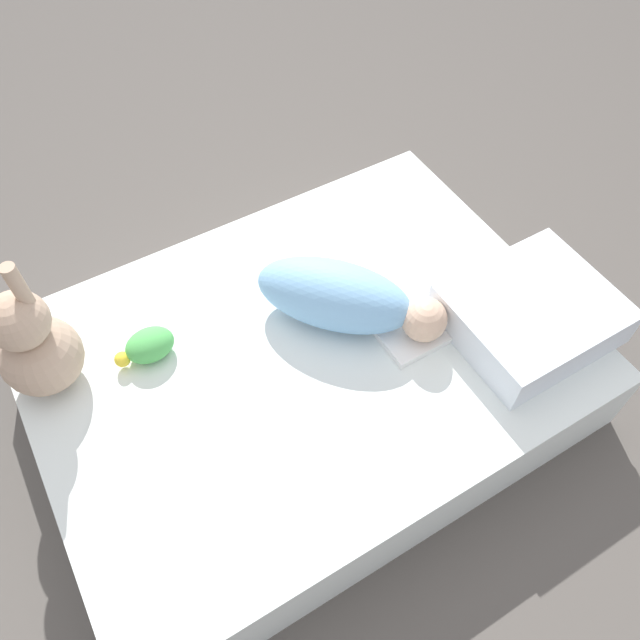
{
  "coord_description": "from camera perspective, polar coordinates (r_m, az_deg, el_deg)",
  "views": [
    {
      "loc": [
        0.41,
        0.76,
        1.53
      ],
      "look_at": [
        -0.06,
        -0.03,
        0.28
      ],
      "focal_mm": 35.0,
      "sensor_mm": 36.0,
      "label": 1
    }
  ],
  "objects": [
    {
      "name": "bed_mattress",
      "position": [
        1.65,
        -1.19,
        -4.79
      ],
      "size": [
        1.33,
        0.99,
        0.23
      ],
      "color": "white",
      "rests_on": "ground_plane"
    },
    {
      "name": "burp_cloth",
      "position": [
        1.6,
        7.93,
        -0.66
      ],
      "size": [
        0.16,
        0.18,
        0.02
      ],
      "color": "white",
      "rests_on": "bed_mattress"
    },
    {
      "name": "bunny_plush",
      "position": [
        1.54,
        -24.63,
        -2.17
      ],
      "size": [
        0.19,
        0.19,
        0.38
      ],
      "color": "tan",
      "rests_on": "bed_mattress"
    },
    {
      "name": "ground_plane",
      "position": [
        1.75,
        -1.13,
        -6.74
      ],
      "size": [
        12.0,
        12.0,
        0.0
      ],
      "primitive_type": "plane",
      "color": "#514C47"
    },
    {
      "name": "pillow",
      "position": [
        1.63,
        18.69,
        0.54
      ],
      "size": [
        0.39,
        0.34,
        0.11
      ],
      "color": "white",
      "rests_on": "bed_mattress"
    },
    {
      "name": "swaddled_baby",
      "position": [
        1.54,
        2.13,
        2.06
      ],
      "size": [
        0.41,
        0.43,
        0.17
      ],
      "rotation": [
        0.0,
        0.0,
        2.31
      ],
      "color": "#7FB7E5",
      "rests_on": "bed_mattress"
    },
    {
      "name": "turtle_plush",
      "position": [
        1.57,
        -15.44,
        -2.3
      ],
      "size": [
        0.15,
        0.09,
        0.07
      ],
      "color": "#51B756",
      "rests_on": "bed_mattress"
    }
  ]
}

